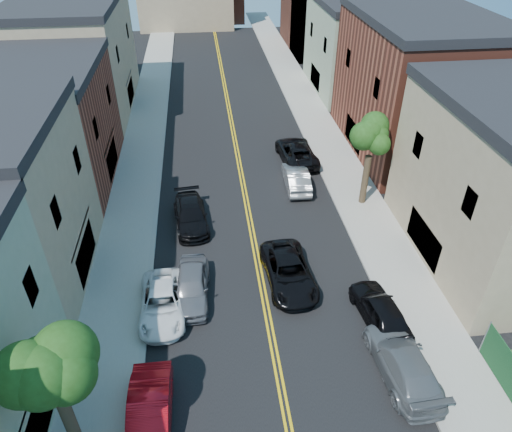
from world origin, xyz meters
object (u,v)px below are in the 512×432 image
object	(u,v)px
black_car_left	(191,215)
grey_car_right	(403,362)
grey_car_left	(191,286)
red_sedan	(150,415)
dark_car_right_far	(296,152)
white_pickup	(162,303)
black_car_right	(380,310)
black_suv_lane	(289,272)
silver_car_right	(296,178)

from	to	relation	value
black_car_left	grey_car_right	world-z (taller)	grey_car_right
grey_car_left	red_sedan	bearing A→B (deg)	-99.98
red_sedan	black_car_left	distance (m)	13.90
dark_car_right_far	grey_car_right	bearing A→B (deg)	89.33
white_pickup	grey_car_right	bearing A→B (deg)	-25.97
red_sedan	grey_car_right	world-z (taller)	red_sedan
black_car_right	black_suv_lane	world-z (taller)	black_car_right
black_car_left	red_sedan	bearing A→B (deg)	-102.62
white_pickup	black_car_left	bearing A→B (deg)	78.00
black_suv_lane	red_sedan	bearing A→B (deg)	-135.74
black_car_left	dark_car_right_far	distance (m)	11.33
red_sedan	grey_car_left	xyz separation A→B (m)	(1.70, 7.18, 0.00)
grey_car_left	grey_car_right	size ratio (longest dim) A/B	0.86
grey_car_left	silver_car_right	xyz separation A→B (m)	(7.60, 10.35, -0.03)
grey_car_left	black_car_right	world-z (taller)	grey_car_left
red_sedan	black_suv_lane	world-z (taller)	red_sedan
black_car_right	dark_car_right_far	distance (m)	17.11
black_car_left	black_car_right	distance (m)	13.25
red_sedan	black_car_left	world-z (taller)	red_sedan
black_car_right	dark_car_right_far	xyz separation A→B (m)	(-0.94, 17.08, 0.02)
dark_car_right_far	black_suv_lane	world-z (taller)	dark_car_right_far
grey_car_left	black_car_left	xyz separation A→B (m)	(0.00, 6.61, -0.06)
white_pickup	black_car_right	distance (m)	10.94
red_sedan	grey_car_right	bearing A→B (deg)	6.47
red_sedan	black_suv_lane	xyz separation A→B (m)	(6.98, 7.68, -0.04)
black_car_left	dark_car_right_far	size ratio (longest dim) A/B	0.87
grey_car_left	dark_car_right_far	size ratio (longest dim) A/B	0.81
grey_car_right	black_car_right	distance (m)	3.15
grey_car_left	black_car_left	size ratio (longest dim) A/B	0.92
grey_car_left	grey_car_right	distance (m)	11.01
grey_car_left	black_car_right	xyz separation A→B (m)	(9.30, -2.82, -0.01)
white_pickup	dark_car_right_far	distance (m)	18.12
black_suv_lane	black_car_left	bearing A→B (deg)	127.35
black_car_right	silver_car_right	xyz separation A→B (m)	(-1.70, 13.17, -0.02)
grey_car_right	dark_car_right_far	bearing A→B (deg)	-90.10
grey_car_right	silver_car_right	size ratio (longest dim) A/B	1.17
white_pickup	red_sedan	bearing A→B (deg)	-92.93
grey_car_left	black_car_right	size ratio (longest dim) A/B	1.02
red_sedan	silver_car_right	world-z (taller)	red_sedan
grey_car_right	grey_car_left	bearing A→B (deg)	-35.45
black_car_left	dark_car_right_far	xyz separation A→B (m)	(8.36, 7.65, 0.07)
black_car_left	black_suv_lane	world-z (taller)	black_suv_lane
grey_car_left	black_suv_lane	size ratio (longest dim) A/B	0.86
dark_car_right_far	black_suv_lane	distance (m)	14.10
grey_car_right	red_sedan	bearing A→B (deg)	3.70
grey_car_left	white_pickup	bearing A→B (deg)	-143.86
silver_car_right	black_suv_lane	distance (m)	10.12
white_pickup	grey_car_left	xyz separation A→B (m)	(1.48, 0.95, 0.10)
dark_car_right_far	black_suv_lane	bearing A→B (deg)	74.20
black_car_left	white_pickup	bearing A→B (deg)	-106.67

